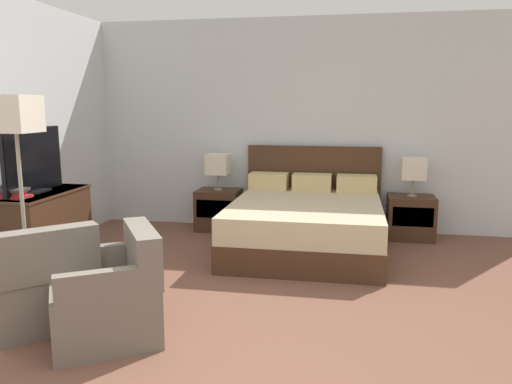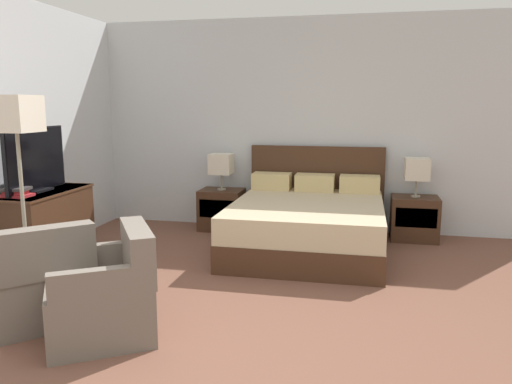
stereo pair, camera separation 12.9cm
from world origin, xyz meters
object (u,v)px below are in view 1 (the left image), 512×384
at_px(nightstand_right, 411,217).
at_px(book_blue_cover, 13,193).
at_px(bed, 307,223).
at_px(dresser, 40,229).
at_px(armchair_by_window, 43,286).
at_px(book_red_cover, 15,197).
at_px(book_small_top, 14,190).
at_px(floor_lamp, 16,128).
at_px(table_lamp_left, 218,164).
at_px(tv, 33,161).
at_px(armchair_companion, 111,298).
at_px(nightstand_left, 219,210).
at_px(table_lamp_right, 413,169).

distance_m(nightstand_right, book_blue_cover, 4.31).
xyz_separation_m(bed, book_blue_cover, (-2.53, -1.43, 0.50)).
bearing_deg(dresser, armchair_by_window, -55.46).
bearing_deg(book_red_cover, book_small_top, 180.00).
bearing_deg(floor_lamp, table_lamp_left, 68.02).
xyz_separation_m(tv, armchair_companion, (1.38, -1.24, -0.77)).
distance_m(nightstand_right, armchair_companion, 3.84).
distance_m(book_blue_cover, book_small_top, 0.03).
relative_size(book_small_top, armchair_by_window, 0.23).
xyz_separation_m(bed, floor_lamp, (-2.19, -1.79, 1.10)).
xyz_separation_m(dresser, armchair_companion, (1.38, -1.27, -0.11)).
bearing_deg(armchair_by_window, dresser, 124.54).
bearing_deg(book_red_cover, nightstand_left, 57.82).
bearing_deg(nightstand_right, nightstand_left, 180.00).
relative_size(book_red_cover, book_blue_cover, 1.40).
bearing_deg(table_lamp_right, book_blue_cover, -150.31).
relative_size(nightstand_right, tv, 0.63).
height_order(dresser, book_blue_cover, book_blue_cover).
bearing_deg(table_lamp_right, table_lamp_left, 180.00).
relative_size(dresser, book_red_cover, 4.10).
bearing_deg(nightstand_left, book_small_top, -122.23).
height_order(table_lamp_right, dresser, table_lamp_right).
relative_size(nightstand_left, table_lamp_left, 1.18).
distance_m(nightstand_left, book_small_top, 2.57).
bearing_deg(book_red_cover, table_lamp_right, 29.76).
bearing_deg(book_small_top, tv, 88.94).
bearing_deg(book_small_top, bed, 29.64).
bearing_deg(book_blue_cover, armchair_companion, -34.12).
bearing_deg(floor_lamp, tv, 116.64).
bearing_deg(nightstand_left, nightstand_right, 0.00).
distance_m(bed, dresser, 2.75).
distance_m(nightstand_left, book_red_cover, 2.55).
bearing_deg(floor_lamp, bed, 39.34).
xyz_separation_m(nightstand_left, floor_lamp, (-1.00, -2.47, 1.14)).
bearing_deg(bed, armchair_companion, -115.61).
xyz_separation_m(book_red_cover, book_blue_cover, (-0.01, 0.00, 0.03)).
bearing_deg(tv, nightstand_left, 53.79).
bearing_deg(book_small_top, armchair_companion, -34.26).
relative_size(table_lamp_right, book_blue_cover, 2.49).
xyz_separation_m(bed, armchair_by_window, (-1.73, -2.26, -0.02)).
bearing_deg(nightstand_right, tv, -153.88).
bearing_deg(table_lamp_left, nightstand_right, -0.04).
bearing_deg(table_lamp_left, floor_lamp, -111.98).
relative_size(table_lamp_left, dresser, 0.43).
bearing_deg(nightstand_right, floor_lamp, -143.74).
height_order(table_lamp_right, floor_lamp, floor_lamp).
bearing_deg(table_lamp_right, tv, -153.86).
bearing_deg(book_red_cover, dresser, 89.93).
bearing_deg(table_lamp_right, nightstand_right, -90.00).
height_order(bed, book_red_cover, bed).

